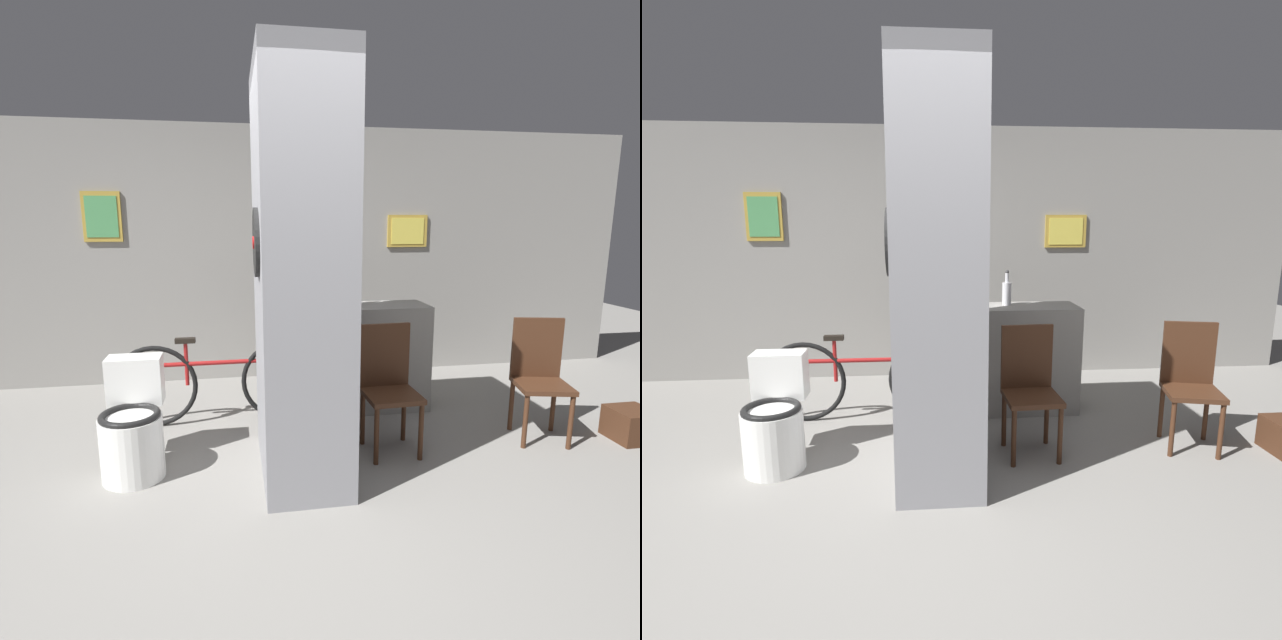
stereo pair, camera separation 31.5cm
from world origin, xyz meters
The scene contains 10 objects.
ground_plane centered at (0.00, 0.00, 0.00)m, with size 14.00×14.00×0.00m, color gray.
wall_back centered at (0.00, 2.63, 1.30)m, with size 8.00×0.09×2.60m.
pillar_center centered at (0.05, 0.52, 1.30)m, with size 0.57×1.05×2.60m.
counter_shelf centered at (0.69, 1.53, 0.47)m, with size 1.24×0.44×0.94m.
toilet centered at (-1.06, 0.64, 0.32)m, with size 0.40×0.56×0.76m.
chair_near_pillar centered at (0.73, 0.72, 0.50)m, with size 0.40×0.40×0.93m.
chair_by_doorway centered at (1.95, 0.72, 0.50)m, with size 0.46×0.46×0.93m.
bicycle centered at (-0.50, 1.41, 0.36)m, with size 1.73×0.42×0.74m.
bottle_tall centered at (0.70, 1.59, 1.05)m, with size 0.08×0.08×0.31m.
floor_crate centered at (2.63, 0.52, 0.12)m, with size 0.30×0.30×0.24m.
Camera 1 is at (-0.36, -2.63, 1.69)m, focal length 28.00 mm.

